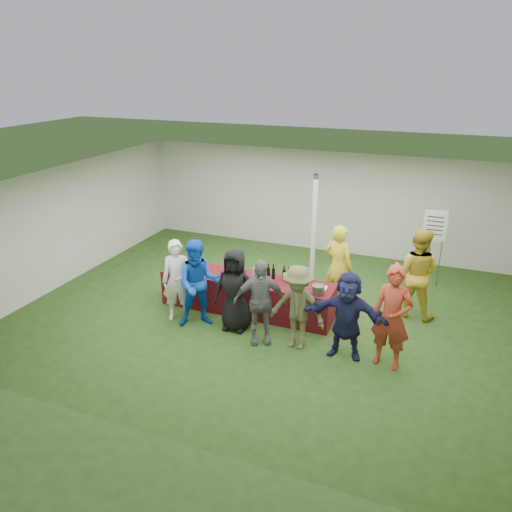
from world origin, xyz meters
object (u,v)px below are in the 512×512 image
at_px(customer_0, 177,280).
at_px(customer_6, 392,317).
at_px(customer_3, 260,302).
at_px(staff_pourer, 338,267).
at_px(serving_table, 247,294).
at_px(dump_bucket, 318,290).
at_px(customer_4, 298,307).
at_px(wine_list_sign, 434,231).
at_px(customer_5, 347,315).
at_px(customer_2, 235,290).
at_px(customer_1, 199,284).
at_px(staff_back, 416,273).

height_order(customer_0, customer_6, customer_6).
bearing_deg(customer_3, customer_0, 146.88).
bearing_deg(staff_pourer, serving_table, 46.95).
bearing_deg(dump_bucket, customer_4, -103.11).
bearing_deg(serving_table, wine_list_sign, 38.77).
bearing_deg(wine_list_sign, dump_bucket, -122.07).
distance_m(serving_table, staff_pourer, 1.96).
bearing_deg(customer_6, wine_list_sign, 92.95).
distance_m(staff_pourer, customer_5, 1.89).
xyz_separation_m(customer_2, customer_3, (0.61, -0.27, -0.00)).
xyz_separation_m(dump_bucket, customer_0, (-2.69, -0.59, -0.01)).
height_order(staff_pourer, customer_6, customer_6).
bearing_deg(customer_5, staff_pourer, 106.65).
bearing_deg(customer_6, customer_0, -172.66).
bearing_deg(customer_1, staff_back, -2.11).
bearing_deg(customer_2, dump_bucket, 17.96).
relative_size(customer_1, customer_3, 1.08).
xyz_separation_m(staff_pourer, staff_back, (1.53, 0.20, 0.03)).
xyz_separation_m(wine_list_sign, staff_back, (-0.19, -1.65, -0.38)).
height_order(serving_table, staff_pourer, staff_pourer).
height_order(serving_table, wine_list_sign, wine_list_sign).
relative_size(customer_0, customer_1, 0.95).
xyz_separation_m(dump_bucket, wine_list_sign, (1.85, 2.95, 0.48)).
relative_size(dump_bucket, customer_3, 0.15).
relative_size(customer_1, customer_4, 1.11).
xyz_separation_m(wine_list_sign, customer_5, (-1.15, -3.65, -0.52)).
xyz_separation_m(dump_bucket, customer_1, (-2.19, -0.65, 0.04)).
distance_m(dump_bucket, customer_5, 0.99).
xyz_separation_m(dump_bucket, customer_4, (-0.17, -0.74, -0.05)).
xyz_separation_m(staff_back, customer_4, (-1.83, -2.04, -0.14)).
bearing_deg(customer_6, staff_pourer, 135.29).
xyz_separation_m(staff_pourer, customer_1, (-2.31, -1.75, -0.03)).
relative_size(dump_bucket, customer_1, 0.14).
relative_size(dump_bucket, customer_2, 0.15).
bearing_deg(serving_table, staff_pourer, 27.64).
relative_size(serving_table, customer_6, 1.98).
distance_m(staff_pourer, customer_2, 2.29).
xyz_separation_m(staff_pourer, customer_0, (-2.82, -1.68, -0.07)).
bearing_deg(customer_5, serving_table, 156.61).
distance_m(customer_0, customer_2, 1.22).
bearing_deg(customer_6, customer_2, -174.29).
xyz_separation_m(staff_back, customer_5, (-0.95, -2.00, -0.14)).
bearing_deg(wine_list_sign, customer_0, -142.11).
bearing_deg(customer_1, customer_2, -20.32).
bearing_deg(serving_table, customer_1, -126.11).
xyz_separation_m(wine_list_sign, customer_3, (-2.71, -3.76, -0.50)).
relative_size(customer_0, customer_5, 1.05).
xyz_separation_m(wine_list_sign, customer_0, (-4.54, -3.53, -0.49)).
distance_m(customer_0, customer_6, 4.14).
bearing_deg(customer_2, customer_6, -5.70).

